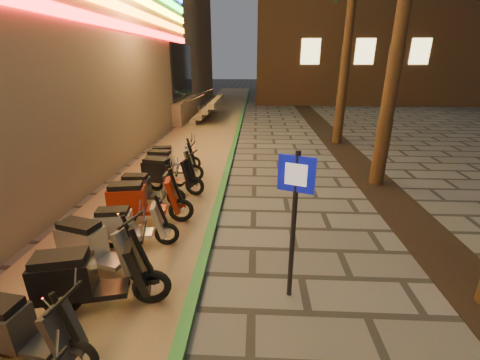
# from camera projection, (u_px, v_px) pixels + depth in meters

# --- Properties ---
(parking_strip) EXTENTS (3.40, 60.00, 0.01)m
(parking_strip) POSITION_uv_depth(u_px,v_px,m) (189.00, 153.00, 12.61)
(parking_strip) COLOR #8C7251
(parking_strip) RESTS_ON ground
(green_curb) EXTENTS (0.18, 60.00, 0.10)m
(green_curb) POSITION_uv_depth(u_px,v_px,m) (232.00, 153.00, 12.51)
(green_curb) COLOR #2A7133
(green_curb) RESTS_ON ground
(planting_strip) EXTENTS (1.20, 40.00, 0.02)m
(planting_strip) POSITION_uv_depth(u_px,v_px,m) (405.00, 214.00, 7.64)
(planting_strip) COLOR black
(planting_strip) RESTS_ON ground
(pedestrian_sign) EXTENTS (0.49, 0.22, 2.34)m
(pedestrian_sign) POSITION_uv_depth(u_px,v_px,m) (294.00, 207.00, 4.50)
(pedestrian_sign) COLOR black
(pedestrian_sign) RESTS_ON ground
(scooter_5) EXTENTS (1.60, 0.65, 1.13)m
(scooter_5) POSITION_uv_depth(u_px,v_px,m) (18.00, 330.00, 3.76)
(scooter_5) COLOR black
(scooter_5) RESTS_ON ground
(scooter_6) EXTENTS (1.84, 0.89, 1.30)m
(scooter_6) POSITION_uv_depth(u_px,v_px,m) (86.00, 279.00, 4.52)
(scooter_6) COLOR black
(scooter_6) RESTS_ON ground
(scooter_7) EXTENTS (1.74, 0.89, 1.23)m
(scooter_7) POSITION_uv_depth(u_px,v_px,m) (95.00, 247.00, 5.34)
(scooter_7) COLOR black
(scooter_7) RESTS_ON ground
(scooter_8) EXTENTS (1.55, 0.65, 1.09)m
(scooter_8) POSITION_uv_depth(u_px,v_px,m) (127.00, 226.00, 6.15)
(scooter_8) COLOR black
(scooter_8) RESTS_ON ground
(scooter_9) EXTENTS (1.83, 0.78, 1.28)m
(scooter_9) POSITION_uv_depth(u_px,v_px,m) (140.00, 201.00, 7.00)
(scooter_9) COLOR black
(scooter_9) RESTS_ON ground
(scooter_10) EXTENTS (1.54, 0.54, 1.09)m
(scooter_10) POSITION_uv_depth(u_px,v_px,m) (146.00, 189.00, 7.91)
(scooter_10) COLOR black
(scooter_10) RESTS_ON ground
(scooter_11) EXTENTS (1.75, 0.82, 1.23)m
(scooter_11) POSITION_uv_depth(u_px,v_px,m) (166.00, 174.00, 8.74)
(scooter_11) COLOR black
(scooter_11) RESTS_ON ground
(scooter_12) EXTENTS (1.69, 0.59, 1.19)m
(scooter_12) POSITION_uv_depth(u_px,v_px,m) (169.00, 164.00, 9.63)
(scooter_12) COLOR black
(scooter_12) RESTS_ON ground
(scooter_13) EXTENTS (1.56, 0.66, 1.10)m
(scooter_13) POSITION_uv_depth(u_px,v_px,m) (170.00, 157.00, 10.42)
(scooter_13) COLOR black
(scooter_13) RESTS_ON ground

